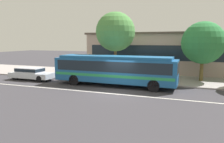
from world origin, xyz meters
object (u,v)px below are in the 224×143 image
Objects in this scene: sedan_behind_bus at (31,73)px; street_tree_mid_block at (203,43)px; transit_bus at (115,68)px; pedestrian_standing_by_tree at (111,70)px; pedestrian_waiting_near_sign at (160,73)px; pedestrian_walking_along_curb at (161,71)px; street_tree_near_stop at (115,32)px.

street_tree_mid_block is at bearing 16.15° from sedan_behind_bus.
pedestrian_standing_by_tree is at bearing 116.19° from transit_bus.
pedestrian_waiting_near_sign is at bearing 10.89° from sedan_behind_bus.
sedan_behind_bus is at bearing -166.02° from pedestrian_walking_along_curb.
street_tree_mid_block is (3.81, 1.64, 2.79)m from pedestrian_walking_along_curb.
transit_bus is 5.40m from street_tree_near_stop.
pedestrian_walking_along_curb is at bearing -156.75° from street_tree_mid_block.
sedan_behind_bus is 2.91× the size of pedestrian_waiting_near_sign.
pedestrian_waiting_near_sign is at bearing -16.98° from street_tree_near_stop.
transit_bus is 2.35× the size of sedan_behind_bus.
street_tree_mid_block is (16.92, 4.90, 3.19)m from sedan_behind_bus.
pedestrian_walking_along_curb is 0.29× the size of street_tree_mid_block.
sedan_behind_bus is 2.77× the size of pedestrian_standing_by_tree.
transit_bus is at bearing -147.61° from pedestrian_waiting_near_sign.
sedan_behind_bus is 13.36m from pedestrian_waiting_near_sign.
street_tree_near_stop is (-5.05, 0.81, 3.94)m from pedestrian_walking_along_curb.
pedestrian_waiting_near_sign is 0.74m from pedestrian_walking_along_curb.
sedan_behind_bus is 2.78× the size of pedestrian_walking_along_curb.
pedestrian_standing_by_tree is at bearing -86.90° from street_tree_near_stop.
pedestrian_waiting_near_sign reaches higher than sedan_behind_bus.
pedestrian_waiting_near_sign is 4.98m from pedestrian_standing_by_tree.
transit_bus is at bearing 0.81° from sedan_behind_bus.
pedestrian_waiting_near_sign is at bearing 32.39° from transit_bus.
pedestrian_walking_along_curb reaches higher than pedestrian_waiting_near_sign.
sedan_behind_bus is 0.67× the size of street_tree_near_stop.
street_tree_mid_block is at bearing 5.35° from street_tree_near_stop.
pedestrian_walking_along_curb is at bearing 13.98° from sedan_behind_bus.
street_tree_mid_block is (3.80, 2.38, 2.83)m from pedestrian_waiting_near_sign.
transit_bus is 2.79m from pedestrian_standing_by_tree.
transit_bus is 1.91× the size of street_tree_mid_block.
pedestrian_walking_along_curb is 5.00m from street_tree_mid_block.
pedestrian_waiting_near_sign is (3.77, 2.39, -0.53)m from transit_bus.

